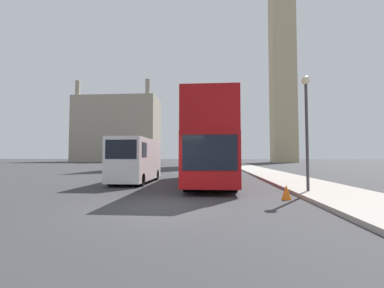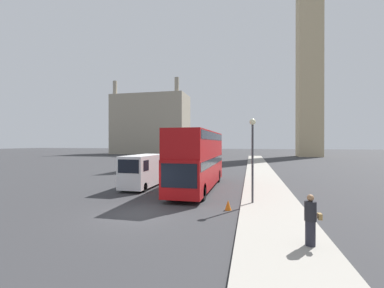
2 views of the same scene
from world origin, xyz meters
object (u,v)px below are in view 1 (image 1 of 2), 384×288
object	(u,v)px
clock_tower	(282,35)
street_lamp	(306,113)
white_van	(136,159)
red_double_decker_bus	(210,141)

from	to	relation	value
clock_tower	street_lamp	distance (m)	68.38
white_van	clock_tower	bearing A→B (deg)	66.44
clock_tower	red_double_decker_bus	distance (m)	66.10
clock_tower	white_van	distance (m)	68.41
red_double_decker_bus	street_lamp	xyz separation A→B (m)	(4.13, -4.48, 0.93)
white_van	street_lamp	bearing A→B (deg)	-25.31
red_double_decker_bus	street_lamp	bearing A→B (deg)	-47.35
white_van	red_double_decker_bus	bearing A→B (deg)	4.99
street_lamp	white_van	bearing A→B (deg)	154.69
clock_tower	white_van	xyz separation A→B (m)	(-23.90, -54.81, -33.22)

